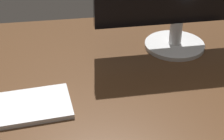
# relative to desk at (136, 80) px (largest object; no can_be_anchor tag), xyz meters

# --- Properties ---
(desk) EXTENTS (1.40, 0.84, 0.02)m
(desk) POSITION_rel_desk_xyz_m (0.00, 0.00, 0.00)
(desk) COLOR #4C301C
(desk) RESTS_ON ground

